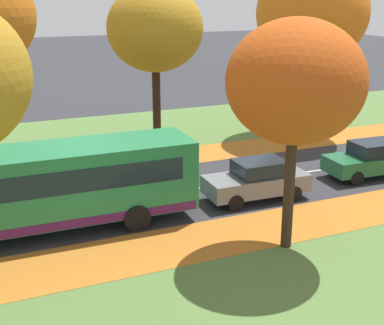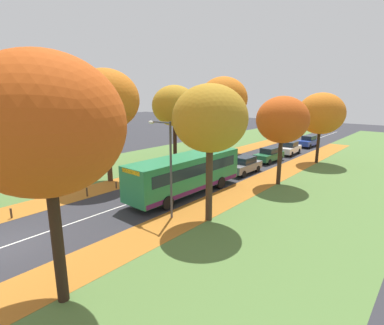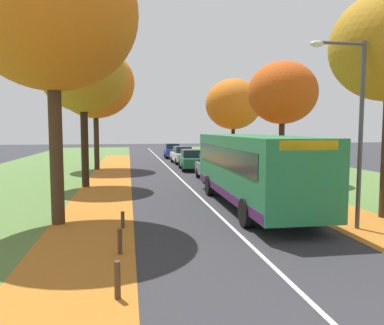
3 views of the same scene
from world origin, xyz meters
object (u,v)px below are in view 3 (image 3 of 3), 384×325
tree_right_mid (283,93)px  bollard_fourth (120,242)px  tree_left_far (95,83)px  bollard_third (117,280)px  car_grey_lead (213,167)px  car_green_following (191,160)px  bus (251,166)px  tree_left_near (52,13)px  bollard_fifth (123,220)px  tree_right_far (233,104)px  streetlamp_right (352,114)px  car_blue_fourth_in_line (172,151)px  tree_left_mid (83,74)px  car_white_third_in_line (182,155)px

tree_right_mid → bollard_fourth: tree_right_mid is taller
tree_left_far → bollard_third: (2.26, -23.77, -6.49)m
car_grey_lead → car_green_following: same height
bollard_fourth → car_grey_lead: 14.60m
car_grey_lead → bus: bearing=-91.8°
tree_left_near → bollard_third: size_ratio=12.91×
bollard_third → car_grey_lead: size_ratio=0.18×
tree_left_near → bollard_fifth: 7.17m
tree_left_far → car_grey_lead: (7.82, -7.68, -6.05)m
tree_right_far → bollard_third: 27.43m
streetlamp_right → car_blue_fourth_in_line: bearing=93.9°
tree_left_far → bollard_fourth: size_ratio=14.33×
tree_left_near → streetlamp_right: size_ratio=1.60×
tree_left_mid → tree_left_far: tree_left_far is taller
tree_left_near → bollard_fourth: 7.90m
tree_left_mid → tree_right_mid: 11.82m
tree_left_mid → tree_left_far: bearing=90.6°
tree_left_far → tree_right_far: bearing=7.1°
bollard_fourth → bus: (5.31, 5.25, 1.37)m
tree_left_mid → tree_right_far: size_ratio=1.10×
tree_left_near → streetlamp_right: bearing=-13.8°
car_green_following → tree_right_mid: bearing=-58.8°
tree_right_far → car_grey_lead: tree_right_far is taller
tree_left_near → car_green_following: tree_left_near is taller
car_grey_lead → bollard_third: bearing=-109.1°
tree_left_near → car_white_third_in_line: tree_left_near is taller
car_grey_lead → tree_right_mid: bearing=-16.4°
tree_left_far → car_white_third_in_line: bearing=28.3°
tree_left_far → bollard_fifth: (2.29, -18.56, -6.59)m
bus → car_white_third_in_line: bus is taller
streetlamp_right → car_grey_lead: (-1.70, 12.23, -2.92)m
streetlamp_right → car_grey_lead: 12.69m
bollard_fifth → car_blue_fourth_in_line: (5.13, 29.72, 0.54)m
tree_right_mid → bollard_fifth: 14.59m
tree_right_far → bollard_fourth: bearing=-112.7°
tree_left_far → bollard_fifth: 19.83m
tree_left_near → car_grey_lead: size_ratio=2.27×
tree_left_near → bollard_fifth: tree_left_near is taller
car_blue_fourth_in_line → car_grey_lead: bearing=-88.8°
tree_left_near → bollard_third: bearing=-70.7°
tree_left_mid → tree_right_far: 15.80m
car_green_following → car_white_third_in_line: size_ratio=1.00×
tree_left_mid → bollard_fourth: size_ratio=12.52×
streetlamp_right → tree_left_far: bearing=115.6°
tree_left_mid → car_blue_fourth_in_line: size_ratio=1.98×
tree_right_mid → bollard_fifth: size_ratio=13.37×
tree_left_near → bus: bearing=12.6°
bollard_fourth → car_green_following: size_ratio=0.16×
tree_right_mid → bus: bearing=-121.6°
tree_right_mid → car_blue_fourth_in_line: size_ratio=1.73×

